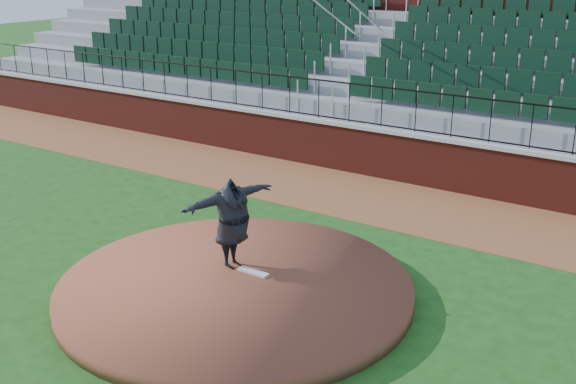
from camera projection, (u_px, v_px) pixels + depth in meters
name	position (u px, v px, depth m)	size (l,w,h in m)	color
ground	(239.00, 287.00, 12.02)	(90.00, 90.00, 0.00)	#1A4B15
warning_track	(382.00, 200.00, 16.24)	(34.00, 3.20, 0.01)	brown
field_wall	(413.00, 159.00, 17.30)	(34.00, 0.35, 1.20)	maroon
wall_cap	(415.00, 134.00, 17.09)	(34.00, 0.45, 0.10)	#B7B7B7
wall_railing	(416.00, 112.00, 16.91)	(34.00, 0.05, 1.00)	black
seating_stands	(459.00, 75.00, 18.88)	(34.00, 5.10, 4.60)	gray
concourse_wall	(495.00, 48.00, 20.93)	(34.00, 0.50, 5.50)	maroon
pitchers_mound	(236.00, 288.00, 11.70)	(5.91, 5.91, 0.25)	brown
pitching_rubber	(253.00, 272.00, 11.96)	(0.58, 0.15, 0.04)	silver
pitcher	(232.00, 223.00, 11.97)	(1.97, 0.54, 1.60)	black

